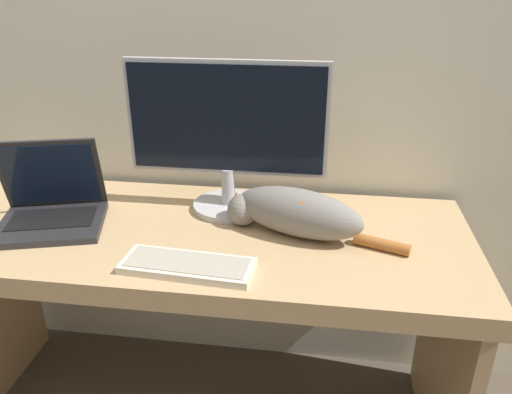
{
  "coord_description": "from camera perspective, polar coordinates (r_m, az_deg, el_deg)",
  "views": [
    {
      "loc": [
        0.36,
        -0.93,
        1.41
      ],
      "look_at": [
        0.19,
        0.28,
        0.86
      ],
      "focal_mm": 35.0,
      "sensor_mm": 36.0,
      "label": 1
    }
  ],
  "objects": [
    {
      "name": "cat",
      "position": [
        1.4,
        4.41,
        -1.66
      ],
      "size": [
        0.51,
        0.25,
        0.14
      ],
      "rotation": [
        0.0,
        0.0,
        -0.34
      ],
      "color": "gray",
      "rests_on": "desk"
    },
    {
      "name": "external_keyboard",
      "position": [
        1.27,
        -7.82,
        -7.78
      ],
      "size": [
        0.34,
        0.14,
        0.02
      ],
      "rotation": [
        0.0,
        0.0,
        -0.07
      ],
      "color": "beige",
      "rests_on": "desk"
    },
    {
      "name": "wall_back",
      "position": [
        1.65,
        -4.76,
        20.55
      ],
      "size": [
        6.4,
        0.06,
        2.6
      ],
      "color": "beige",
      "rests_on": "ground_plane"
    },
    {
      "name": "laptop",
      "position": [
        1.58,
        -22.35,
        -1.15
      ],
      "size": [
        0.35,
        0.32,
        0.25
      ],
      "rotation": [
        0.0,
        0.0,
        0.28
      ],
      "color": "#232326",
      "rests_on": "desk"
    },
    {
      "name": "desk",
      "position": [
        1.53,
        -6.84,
        -8.45
      ],
      "size": [
        1.59,
        0.62,
        0.73
      ],
      "color": "tan",
      "rests_on": "ground_plane"
    },
    {
      "name": "monitor",
      "position": [
        1.48,
        -3.35,
        7.25
      ],
      "size": [
        0.6,
        0.22,
        0.46
      ],
      "color": "#B2B2B7",
      "rests_on": "desk"
    }
  ]
}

